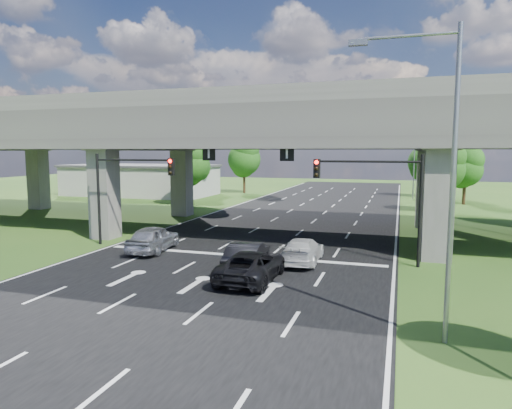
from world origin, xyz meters
The scene contains 19 objects.
ground centered at (0.00, 0.00, 0.00)m, with size 160.00×160.00×0.00m, color #284D18.
road centered at (0.00, 10.00, 0.01)m, with size 18.00×120.00×0.03m, color black.
overpass centered at (0.00, 12.00, 7.92)m, with size 80.00×15.00×10.00m.
warehouse centered at (-26.00, 35.00, 2.00)m, with size 20.00×10.00×4.00m, color #9E9E99.
signal_right centered at (7.82, 3.94, 4.19)m, with size 5.76×0.54×6.00m.
signal_left centered at (-7.82, 3.94, 4.19)m, with size 5.76×0.54×6.00m.
streetlight_near centered at (10.10, -6.00, 5.85)m, with size 3.38×0.25×10.00m.
streetlight_far centered at (10.10, 24.00, 5.85)m, with size 3.38×0.25×10.00m.
streetlight_beyond centered at (10.10, 40.00, 5.85)m, with size 3.38×0.25×10.00m.
tree_left_near centered at (-13.95, 26.00, 4.82)m, with size 4.50×4.50×7.80m.
tree_left_mid centered at (-16.95, 34.00, 4.17)m, with size 3.91×3.90×6.76m.
tree_left_far centered at (-12.95, 42.00, 5.14)m, with size 4.80×4.80×8.32m.
tree_right_near centered at (13.05, 28.00, 4.50)m, with size 4.20×4.20×7.28m.
tree_right_mid centered at (16.05, 36.00, 4.17)m, with size 3.91×3.90×6.76m.
tree_right_far centered at (12.05, 44.00, 4.82)m, with size 4.50×4.50×7.80m.
car_silver centered at (-5.40, 3.00, 0.83)m, with size 1.90×4.72×1.61m, color #B9BAC1.
car_dark centered at (1.59, 0.29, 0.79)m, with size 1.61×4.61×1.52m, color black.
car_white centered at (3.92, 3.00, 0.70)m, with size 1.89×4.65×1.35m, color #B1B1B1.
car_trailing centered at (2.34, -1.26, 0.75)m, with size 2.38×5.16×1.43m, color black.
Camera 1 is at (8.95, -21.33, 6.16)m, focal length 32.00 mm.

